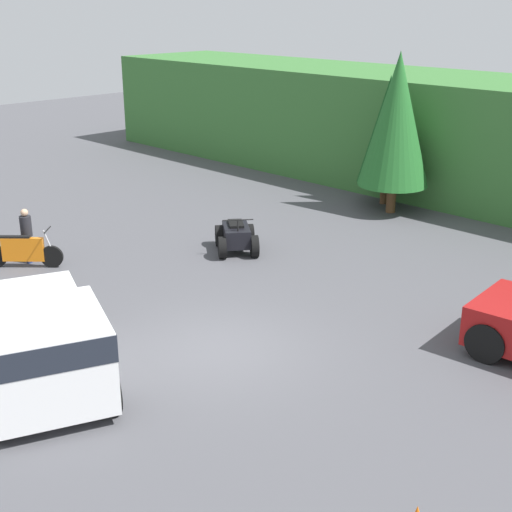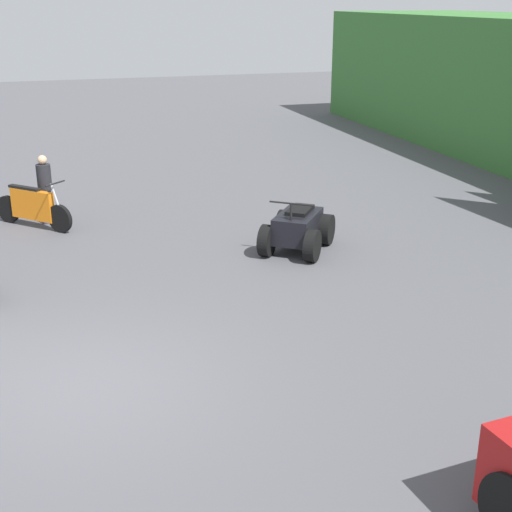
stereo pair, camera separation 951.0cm
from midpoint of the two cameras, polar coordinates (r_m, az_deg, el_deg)
The scene contains 4 objects.
ground_plane at distance 12.59m, azimuth 8.07°, elevation -9.81°, with size 80.00×80.00×0.00m, color #4C4C51.
dirt_bike at distance 19.03m, azimuth -3.37°, elevation 2.43°, with size 1.71×1.67×1.16m.
quad_atv at distance 18.19m, azimuth 15.81°, elevation 0.78°, with size 2.17×2.06×1.17m.
rider_person at distance 19.28m, azimuth -2.70°, elevation 3.93°, with size 0.46×0.46×1.63m.
Camera 2 is at (8.93, -0.36, 5.08)m, focal length 50.00 mm.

